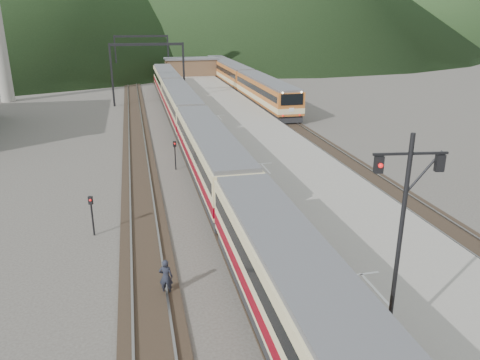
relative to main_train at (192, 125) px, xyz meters
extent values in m
cube|color=black|center=(0.00, 7.09, -1.89)|extent=(2.60, 200.00, 0.12)
cube|color=slate|center=(-0.72, 7.09, -1.79)|extent=(0.10, 200.00, 0.14)
cube|color=slate|center=(0.72, 7.09, -1.79)|extent=(0.10, 200.00, 0.14)
cube|color=black|center=(-5.00, 7.09, -1.89)|extent=(2.60, 200.00, 0.12)
cube|color=slate|center=(-5.72, 7.09, -1.79)|extent=(0.10, 200.00, 0.14)
cube|color=slate|center=(-4.28, 7.09, -1.79)|extent=(0.10, 200.00, 0.14)
cube|color=black|center=(11.50, 7.09, -1.89)|extent=(2.60, 200.00, 0.12)
cube|color=slate|center=(10.78, 7.09, -1.79)|extent=(0.10, 200.00, 0.14)
cube|color=slate|center=(12.22, 7.09, -1.79)|extent=(0.10, 200.00, 0.14)
cube|color=gray|center=(5.60, 5.09, -1.45)|extent=(8.00, 100.00, 1.00)
cube|color=black|center=(-7.50, 22.09, 2.05)|extent=(0.25, 0.25, 8.00)
cube|color=black|center=(1.80, 22.09, 2.05)|extent=(0.25, 0.25, 8.00)
cube|color=black|center=(-2.85, 22.09, 5.85)|extent=(9.30, 0.22, 0.35)
cube|color=black|center=(-7.50, 47.09, 2.05)|extent=(0.25, 0.25, 8.00)
cube|color=black|center=(1.80, 47.09, 2.05)|extent=(0.25, 0.25, 8.00)
cube|color=black|center=(-2.85, 47.09, 5.85)|extent=(9.30, 0.22, 0.35)
cube|color=brown|center=(5.60, 45.09, 0.45)|extent=(9.00, 4.00, 2.80)
cube|color=slate|center=(5.60, 45.09, 2.00)|extent=(9.40, 4.40, 0.30)
cube|color=beige|center=(0.00, -29.12, 0.00)|extent=(2.81, 18.92, 3.43)
cube|color=beige|center=(0.00, -9.71, 0.00)|extent=(2.81, 18.92, 3.43)
cube|color=beige|center=(0.00, 9.71, 0.00)|extent=(2.81, 18.92, 3.43)
cube|color=beige|center=(0.00, 29.12, 0.00)|extent=(2.81, 18.92, 3.43)
cube|color=#B46126|center=(11.50, 16.19, 0.13)|extent=(3.03, 20.36, 3.70)
cube|color=#B46126|center=(11.50, 37.06, 0.13)|extent=(3.03, 20.36, 3.70)
cube|color=#B46126|center=(11.50, 57.92, 0.13)|extent=(3.03, 20.36, 3.70)
cylinder|color=black|center=(2.50, -30.09, 2.67)|extent=(0.14, 0.14, 7.24)
cube|color=black|center=(2.50, -30.09, 5.69)|extent=(2.19, 0.39, 0.07)
cube|color=black|center=(1.61, -29.96, 5.39)|extent=(0.27, 0.21, 0.50)
cube|color=black|center=(3.39, -30.22, 5.39)|extent=(0.27, 0.21, 0.50)
cylinder|color=black|center=(-2.22, -6.62, -0.95)|extent=(0.10, 0.10, 2.00)
cube|color=black|center=(-2.22, -6.62, 0.10)|extent=(0.25, 0.20, 0.45)
cylinder|color=black|center=(-7.68, -17.18, -0.95)|extent=(0.10, 0.10, 2.00)
cube|color=black|center=(-7.68, -17.18, 0.10)|extent=(0.26, 0.22, 0.45)
imported|color=#1D202C|center=(-4.26, -23.77, -1.13)|extent=(0.68, 0.55, 1.63)
camera|label=1|loc=(-5.07, -41.43, 9.40)|focal=35.00mm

